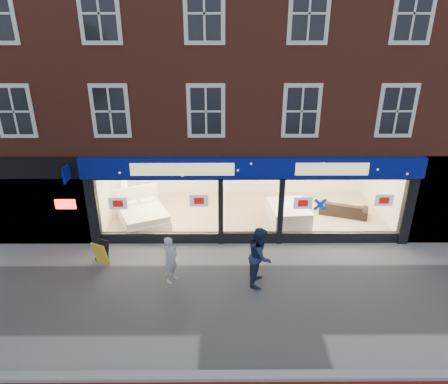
{
  "coord_description": "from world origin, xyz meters",
  "views": [
    {
      "loc": [
        -1.0,
        -9.49,
        7.47
      ],
      "look_at": [
        -0.94,
        2.5,
        2.24
      ],
      "focal_mm": 32.0,
      "sensor_mm": 36.0,
      "label": 1
    }
  ],
  "objects_px": {
    "pedestrian_grey": "(171,260)",
    "display_bed": "(143,215)",
    "a_board": "(101,252)",
    "pedestrian_blue": "(260,256)",
    "mattress_stack": "(289,214)",
    "sofa": "(344,208)"
  },
  "relations": [
    {
      "from": "pedestrian_grey",
      "to": "display_bed",
      "type": "bearing_deg",
      "value": 52.62
    },
    {
      "from": "a_board",
      "to": "pedestrian_blue",
      "type": "height_order",
      "value": "pedestrian_blue"
    },
    {
      "from": "mattress_stack",
      "to": "display_bed",
      "type": "bearing_deg",
      "value": -179.78
    },
    {
      "from": "mattress_stack",
      "to": "sofa",
      "type": "distance_m",
      "value": 2.43
    },
    {
      "from": "display_bed",
      "to": "a_board",
      "type": "bearing_deg",
      "value": -132.26
    },
    {
      "from": "display_bed",
      "to": "pedestrian_blue",
      "type": "xyz_separation_m",
      "value": [
        4.24,
        -3.76,
        0.51
      ]
    },
    {
      "from": "mattress_stack",
      "to": "pedestrian_grey",
      "type": "relative_size",
      "value": 1.27
    },
    {
      "from": "a_board",
      "to": "pedestrian_blue",
      "type": "bearing_deg",
      "value": 13.2
    },
    {
      "from": "sofa",
      "to": "pedestrian_blue",
      "type": "distance_m",
      "value": 5.86
    },
    {
      "from": "sofa",
      "to": "pedestrian_grey",
      "type": "distance_m",
      "value": 7.82
    },
    {
      "from": "display_bed",
      "to": "pedestrian_blue",
      "type": "distance_m",
      "value": 5.69
    },
    {
      "from": "sofa",
      "to": "pedestrian_blue",
      "type": "bearing_deg",
      "value": 69.05
    },
    {
      "from": "sofa",
      "to": "a_board",
      "type": "xyz_separation_m",
      "value": [
        -8.93,
        -3.35,
        0.03
      ]
    },
    {
      "from": "display_bed",
      "to": "pedestrian_blue",
      "type": "bearing_deg",
      "value": -65.73
    },
    {
      "from": "mattress_stack",
      "to": "a_board",
      "type": "height_order",
      "value": "a_board"
    },
    {
      "from": "sofa",
      "to": "pedestrian_grey",
      "type": "height_order",
      "value": "pedestrian_grey"
    },
    {
      "from": "sofa",
      "to": "pedestrian_grey",
      "type": "relative_size",
      "value": 1.25
    },
    {
      "from": "a_board",
      "to": "mattress_stack",
      "type": "bearing_deg",
      "value": 47.37
    },
    {
      "from": "display_bed",
      "to": "mattress_stack",
      "type": "relative_size",
      "value": 1.36
    },
    {
      "from": "pedestrian_blue",
      "to": "sofa",
      "type": "bearing_deg",
      "value": -28.66
    },
    {
      "from": "sofa",
      "to": "display_bed",
      "type": "bearing_deg",
      "value": 24.52
    },
    {
      "from": "mattress_stack",
      "to": "sofa",
      "type": "height_order",
      "value": "mattress_stack"
    }
  ]
}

